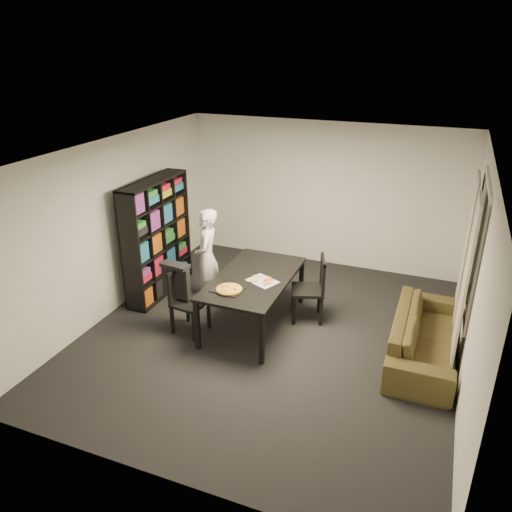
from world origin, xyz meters
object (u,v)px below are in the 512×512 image
at_px(person, 207,258).
at_px(baking_tray, 228,289).
at_px(bookshelf, 157,238).
at_px(chair_right, 314,285).
at_px(dining_table, 253,281).
at_px(pepperoni_pizza, 229,289).
at_px(sofa, 425,336).
at_px(chair_left, 184,296).

height_order(person, baking_tray, person).
bearing_deg(baking_tray, person, 131.04).
xyz_separation_m(bookshelf, chair_right, (2.59, 0.07, -0.38)).
bearing_deg(dining_table, person, 159.13).
bearing_deg(chair_right, person, -104.54).
relative_size(person, pepperoni_pizza, 4.44).
bearing_deg(sofa, dining_table, 91.78).
bearing_deg(baking_tray, sofa, 12.63).
distance_m(person, sofa, 3.35).
bearing_deg(dining_table, pepperoni_pizza, -105.23).
height_order(person, sofa, person).
relative_size(pepperoni_pizza, sofa, 0.17).
height_order(chair_left, chair_right, chair_right).
bearing_deg(baking_tray, bookshelf, 151.19).
bearing_deg(baking_tray, dining_table, 70.88).
relative_size(bookshelf, person, 1.22).
bearing_deg(dining_table, sofa, 1.78).
bearing_deg(bookshelf, dining_table, -12.56).
height_order(bookshelf, sofa, bookshelf).
relative_size(chair_left, person, 0.60).
bearing_deg(pepperoni_pizza, chair_right, 47.42).
bearing_deg(baking_tray, chair_right, 45.85).
relative_size(person, sofa, 0.75).
bearing_deg(bookshelf, baking_tray, -28.81).
xyz_separation_m(baking_tray, pepperoni_pizza, (0.03, -0.02, 0.02)).
distance_m(bookshelf, pepperoni_pizza, 1.92).
bearing_deg(dining_table, bookshelf, 167.44).
xyz_separation_m(dining_table, baking_tray, (-0.17, -0.50, 0.07)).
height_order(dining_table, chair_left, chair_left).
bearing_deg(person, chair_left, -16.70).
xyz_separation_m(chair_left, baking_tray, (0.68, -0.01, 0.24)).
relative_size(chair_left, pepperoni_pizza, 2.67).
xyz_separation_m(bookshelf, baking_tray, (1.65, -0.91, -0.18)).
relative_size(dining_table, chair_right, 1.86).
distance_m(baking_tray, pepperoni_pizza, 0.04).
relative_size(person, baking_tray, 3.88).
height_order(chair_left, pepperoni_pizza, chair_left).
bearing_deg(person, dining_table, 48.72).
bearing_deg(chair_left, person, 11.40).
height_order(dining_table, pepperoni_pizza, pepperoni_pizza).
bearing_deg(sofa, bookshelf, 85.50).
bearing_deg(chair_left, sofa, -72.44).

